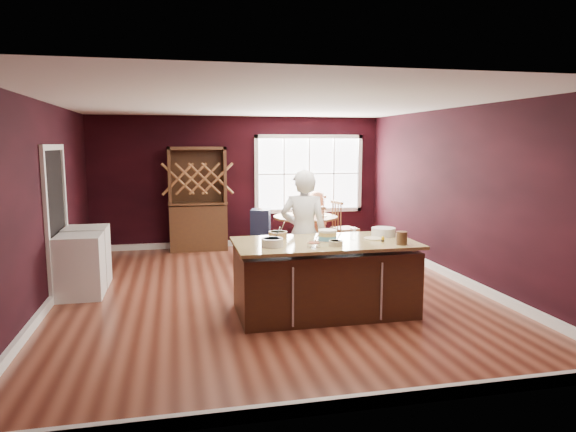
# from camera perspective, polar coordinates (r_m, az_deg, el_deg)

# --- Properties ---
(room_shell) EXTENTS (7.00, 7.00, 7.00)m
(room_shell) POSITION_cam_1_polar(r_m,az_deg,el_deg) (7.33, -2.10, 1.85)
(room_shell) COLOR brown
(room_shell) RESTS_ON ground
(window) EXTENTS (2.36, 0.10, 1.66)m
(window) POSITION_cam_1_polar(r_m,az_deg,el_deg) (11.02, 2.35, 4.71)
(window) COLOR white
(window) RESTS_ON room_shell
(doorway) EXTENTS (0.08, 1.26, 2.13)m
(doorway) POSITION_cam_1_polar(r_m,az_deg,el_deg) (8.02, -24.29, -0.66)
(doorway) COLOR white
(doorway) RESTS_ON room_shell
(kitchen_island) EXTENTS (2.27, 1.19, 0.92)m
(kitchen_island) POSITION_cam_1_polar(r_m,az_deg,el_deg) (6.58, 4.04, -6.95)
(kitchen_island) COLOR #41281B
(kitchen_island) RESTS_ON ground
(dining_table) EXTENTS (1.24, 1.24, 0.75)m
(dining_table) POSITION_cam_1_polar(r_m,az_deg,el_deg) (9.96, 1.95, -1.24)
(dining_table) COLOR brown
(dining_table) RESTS_ON ground
(baker) EXTENTS (0.76, 0.62, 1.79)m
(baker) POSITION_cam_1_polar(r_m,az_deg,el_deg) (7.16, 1.75, -1.98)
(baker) COLOR silver
(baker) RESTS_ON ground
(layer_cake) EXTENTS (0.33, 0.33, 0.14)m
(layer_cake) POSITION_cam_1_polar(r_m,az_deg,el_deg) (6.54, 4.41, -2.13)
(layer_cake) COLOR white
(layer_cake) RESTS_ON kitchen_island
(bowl_blue) EXTENTS (0.26, 0.26, 0.10)m
(bowl_blue) POSITION_cam_1_polar(r_m,az_deg,el_deg) (6.13, -1.77, -2.95)
(bowl_blue) COLOR white
(bowl_blue) RESTS_ON kitchen_island
(bowl_yellow) EXTENTS (0.24, 0.24, 0.09)m
(bowl_yellow) POSITION_cam_1_polar(r_m,az_deg,el_deg) (6.66, -1.14, -2.12)
(bowl_yellow) COLOR olive
(bowl_yellow) RESTS_ON kitchen_island
(bowl_pink) EXTENTS (0.16, 0.16, 0.06)m
(bowl_pink) POSITION_cam_1_polar(r_m,az_deg,el_deg) (6.10, 2.88, -3.21)
(bowl_pink) COLOR white
(bowl_pink) RESTS_ON kitchen_island
(bowl_olive) EXTENTS (0.17, 0.17, 0.06)m
(bowl_olive) POSITION_cam_1_polar(r_m,az_deg,el_deg) (6.20, 5.34, -3.04)
(bowl_olive) COLOR white
(bowl_olive) RESTS_ON kitchen_island
(drinking_glass) EXTENTS (0.08, 0.08, 0.16)m
(drinking_glass) POSITION_cam_1_polar(r_m,az_deg,el_deg) (6.58, 7.26, -1.99)
(drinking_glass) COLOR silver
(drinking_glass) RESTS_ON kitchen_island
(dinner_plate) EXTENTS (0.25, 0.25, 0.02)m
(dinner_plate) POSITION_cam_1_polar(r_m,az_deg,el_deg) (6.70, 9.48, -2.48)
(dinner_plate) COLOR beige
(dinner_plate) RESTS_ON kitchen_island
(white_tub) EXTENTS (0.32, 0.32, 0.11)m
(white_tub) POSITION_cam_1_polar(r_m,az_deg,el_deg) (6.95, 10.56, -1.74)
(white_tub) COLOR white
(white_tub) RESTS_ON kitchen_island
(stoneware_crock) EXTENTS (0.13, 0.13, 0.16)m
(stoneware_crock) POSITION_cam_1_polar(r_m,az_deg,el_deg) (6.39, 12.51, -2.41)
(stoneware_crock) COLOR #513E24
(stoneware_crock) RESTS_ON kitchen_island
(toy_figurine) EXTENTS (0.04, 0.04, 0.07)m
(toy_figurine) POSITION_cam_1_polar(r_m,az_deg,el_deg) (6.52, 10.49, -2.55)
(toy_figurine) COLOR yellow
(toy_figurine) RESTS_ON kitchen_island
(rug) EXTENTS (2.27, 1.88, 0.01)m
(rug) POSITION_cam_1_polar(r_m,az_deg,el_deg) (10.06, 1.93, -4.21)
(rug) COLOR brown
(rug) RESTS_ON ground
(chair_east) EXTENTS (0.50, 0.52, 1.05)m
(chair_east) POSITION_cam_1_polar(r_m,az_deg,el_deg) (10.13, 6.34, -1.17)
(chair_east) COLOR brown
(chair_east) RESTS_ON ground
(chair_south) EXTENTS (0.54, 0.53, 1.02)m
(chair_south) POSITION_cam_1_polar(r_m,az_deg,el_deg) (9.18, 2.89, -2.18)
(chair_south) COLOR olive
(chair_south) RESTS_ON ground
(chair_north) EXTENTS (0.61, 0.60, 1.09)m
(chair_north) POSITION_cam_1_polar(r_m,az_deg,el_deg) (10.73, 2.61, -0.52)
(chair_north) COLOR brown
(chair_north) RESTS_ON ground
(seated_woman) EXTENTS (0.68, 0.58, 1.18)m
(seated_woman) POSITION_cam_1_polar(r_m,az_deg,el_deg) (10.48, 3.22, -0.46)
(seated_woman) COLOR #F5966B
(seated_woman) RESTS_ON ground
(high_chair) EXTENTS (0.45, 0.45, 0.90)m
(high_chair) POSITION_cam_1_polar(r_m,az_deg,el_deg) (10.15, -3.07, -1.56)
(high_chair) COLOR black
(high_chair) RESTS_ON ground
(toddler) EXTENTS (0.18, 0.14, 0.26)m
(toddler) POSITION_cam_1_polar(r_m,az_deg,el_deg) (10.10, -2.67, 0.47)
(toddler) COLOR #8CA5BF
(toddler) RESTS_ON high_chair
(table_plate) EXTENTS (0.20, 0.20, 0.01)m
(table_plate) POSITION_cam_1_polar(r_m,az_deg,el_deg) (9.90, 3.77, -0.00)
(table_plate) COLOR beige
(table_plate) RESTS_ON dining_table
(table_cup) EXTENTS (0.14, 0.14, 0.10)m
(table_cup) POSITION_cam_1_polar(r_m,az_deg,el_deg) (10.01, 0.85, 0.36)
(table_cup) COLOR white
(table_cup) RESTS_ON dining_table
(hutch) EXTENTS (1.14, 0.47, 2.08)m
(hutch) POSITION_cam_1_polar(r_m,az_deg,el_deg) (10.45, -10.00, 1.88)
(hutch) COLOR #342010
(hutch) RESTS_ON ground
(washer) EXTENTS (0.61, 0.59, 0.88)m
(washer) POSITION_cam_1_polar(r_m,az_deg,el_deg) (7.75, -22.12, -5.21)
(washer) COLOR white
(washer) RESTS_ON ground
(dryer) EXTENTS (0.62, 0.60, 0.90)m
(dryer) POSITION_cam_1_polar(r_m,az_deg,el_deg) (8.37, -21.40, -4.18)
(dryer) COLOR white
(dryer) RESTS_ON ground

